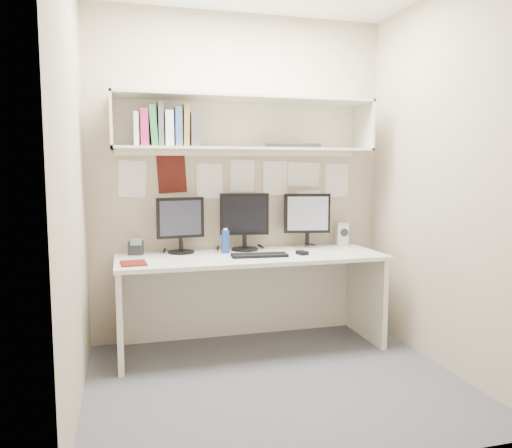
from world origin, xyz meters
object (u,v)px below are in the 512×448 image
object	(u,v)px
desk	(251,301)
desk_phone	(136,248)
maroon_notebook	(133,263)
monitor_left	(181,222)
keyboard	(259,255)
monitor_center	(244,219)
speaker	(342,234)
monitor_right	(307,218)

from	to	relation	value
desk	desk_phone	xyz separation A→B (m)	(-0.84, 0.23, 0.42)
maroon_notebook	desk_phone	size ratio (longest dim) A/B	1.56
monitor_left	desk_phone	xyz separation A→B (m)	(-0.34, 0.01, -0.18)
monitor_left	keyboard	xyz separation A→B (m)	(0.54, -0.32, -0.23)
monitor_center	speaker	xyz separation A→B (m)	(0.86, 0.03, -0.15)
monitor_center	maroon_notebook	size ratio (longest dim) A/B	2.19
monitor_right	maroon_notebook	world-z (taller)	monitor_right
desk	monitor_center	size ratio (longest dim) A/B	4.40
desk_phone	monitor_right	bearing A→B (deg)	7.37
monitor_right	keyboard	xyz separation A→B (m)	(-0.50, -0.32, -0.23)
speaker	maroon_notebook	world-z (taller)	speaker
speaker	desk_phone	size ratio (longest dim) A/B	1.44
desk_phone	monitor_center	bearing A→B (deg)	7.16
monitor_right	speaker	world-z (taller)	monitor_right
maroon_notebook	monitor_right	bearing A→B (deg)	11.19
desk	desk_phone	bearing A→B (deg)	164.89
maroon_notebook	desk_phone	world-z (taller)	desk_phone
monitor_left	desk_phone	world-z (taller)	monitor_left
monitor_left	desk_phone	size ratio (longest dim) A/B	3.24
desk	monitor_left	size ratio (longest dim) A/B	4.66
desk	speaker	world-z (taller)	speaker
desk	speaker	bearing A→B (deg)	16.19
monitor_left	maroon_notebook	xyz separation A→B (m)	(-0.37, -0.37, -0.23)
desk	desk_phone	world-z (taller)	desk_phone
monitor_left	monitor_center	world-z (taller)	monitor_center
monitor_right	monitor_center	bearing A→B (deg)	-168.88
monitor_left	keyboard	distance (m)	0.67
monitor_center	speaker	size ratio (longest dim) A/B	2.39
desk_phone	speaker	bearing A→B (deg)	8.51
desk	monitor_right	size ratio (longest dim) A/B	4.50
monitor_center	monitor_right	bearing A→B (deg)	9.71
desk_phone	maroon_notebook	bearing A→B (deg)	-86.53
speaker	desk_phone	bearing A→B (deg)	-169.82
desk	keyboard	world-z (taller)	keyboard
keyboard	desk_phone	bearing A→B (deg)	164.79
speaker	maroon_notebook	distance (m)	1.78
desk	monitor_center	xyz separation A→B (m)	(0.00, 0.22, 0.61)
desk	maroon_notebook	distance (m)	0.96
monitor_left	maroon_notebook	bearing A→B (deg)	-143.32
monitor_left	monitor_center	bearing A→B (deg)	-8.70
keyboard	speaker	xyz separation A→B (m)	(0.82, 0.35, 0.09)
monitor_center	desk_phone	xyz separation A→B (m)	(-0.85, 0.01, -0.20)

